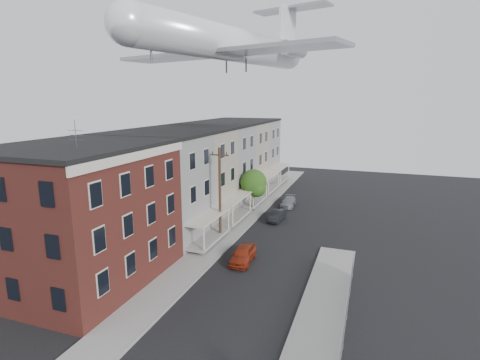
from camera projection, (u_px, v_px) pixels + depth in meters
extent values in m
cube|color=gray|center=(242.00, 220.00, 42.01)|extent=(3.00, 62.00, 0.12)
cube|color=gray|center=(317.00, 332.00, 21.83)|extent=(3.00, 26.00, 0.12)
cube|color=gray|center=(254.00, 222.00, 41.54)|extent=(0.15, 62.00, 0.14)
cube|color=gray|center=(293.00, 327.00, 22.30)|extent=(0.15, 26.00, 0.14)
cube|color=#341410|center=(82.00, 216.00, 27.44)|extent=(10.00, 12.00, 10.00)
cube|color=black|center=(75.00, 146.00, 26.36)|extent=(10.30, 12.30, 0.30)
cube|color=beige|center=(137.00, 156.00, 24.79)|extent=(0.16, 12.20, 0.60)
cylinder|color=#515156|center=(76.00, 135.00, 23.65)|extent=(0.04, 0.04, 2.00)
cube|color=slate|center=(153.00, 188.00, 36.19)|extent=(10.00, 7.00, 10.00)
cube|color=black|center=(150.00, 134.00, 35.11)|extent=(10.25, 7.00, 0.30)
cube|color=gray|center=(209.00, 239.00, 35.20)|extent=(1.80, 6.40, 0.25)
cube|color=beige|center=(209.00, 216.00, 34.73)|extent=(1.90, 6.50, 0.15)
cube|color=gray|center=(187.00, 174.00, 42.64)|extent=(10.00, 7.00, 10.00)
cube|color=black|center=(185.00, 129.00, 41.55)|extent=(10.25, 7.00, 0.30)
cube|color=gray|center=(235.00, 217.00, 41.64)|extent=(1.80, 6.40, 0.25)
cube|color=beige|center=(235.00, 198.00, 41.18)|extent=(1.90, 6.50, 0.15)
cube|color=slate|center=(211.00, 165.00, 49.09)|extent=(10.00, 7.00, 10.00)
cube|color=black|center=(211.00, 125.00, 48.00)|extent=(10.25, 7.00, 0.30)
cube|color=gray|center=(254.00, 201.00, 48.09)|extent=(1.80, 6.40, 0.25)
cube|color=beige|center=(254.00, 185.00, 47.63)|extent=(1.90, 6.50, 0.15)
cube|color=gray|center=(231.00, 157.00, 55.54)|extent=(10.00, 7.00, 10.00)
cube|color=black|center=(230.00, 122.00, 54.45)|extent=(10.25, 7.00, 0.30)
cube|color=gray|center=(268.00, 189.00, 54.54)|extent=(1.80, 6.40, 0.25)
cube|color=beige|center=(269.00, 174.00, 54.08)|extent=(1.90, 6.50, 0.15)
cube|color=slate|center=(246.00, 151.00, 61.98)|extent=(10.00, 7.00, 10.00)
cube|color=black|center=(246.00, 120.00, 60.90)|extent=(10.25, 7.00, 0.30)
cube|color=gray|center=(280.00, 180.00, 60.99)|extent=(1.80, 6.40, 0.25)
cube|color=beige|center=(280.00, 166.00, 60.53)|extent=(1.90, 6.50, 0.15)
cylinder|color=gray|center=(343.00, 334.00, 20.23)|extent=(0.06, 0.06, 1.90)
cylinder|color=gray|center=(347.00, 306.00, 22.99)|extent=(0.06, 0.06, 1.90)
cylinder|color=gray|center=(350.00, 283.00, 25.76)|extent=(0.06, 0.06, 1.90)
cylinder|color=gray|center=(353.00, 266.00, 28.52)|extent=(0.06, 0.06, 1.90)
cube|color=gray|center=(344.00, 319.00, 20.04)|extent=(0.04, 18.00, 0.04)
cube|color=gray|center=(343.00, 334.00, 20.23)|extent=(0.02, 18.00, 1.80)
cylinder|color=black|center=(220.00, 195.00, 35.58)|extent=(0.26, 0.26, 9.00)
cube|color=black|center=(219.00, 155.00, 34.78)|extent=(1.80, 0.12, 0.12)
cylinder|color=black|center=(213.00, 153.00, 34.97)|extent=(0.08, 0.08, 0.25)
cylinder|color=black|center=(226.00, 153.00, 34.51)|extent=(0.08, 0.08, 0.25)
cylinder|color=black|center=(253.00, 202.00, 45.42)|extent=(0.24, 0.24, 2.40)
sphere|color=#1F4412|center=(254.00, 183.00, 44.92)|extent=(3.20, 3.20, 3.20)
sphere|color=#1F4412|center=(257.00, 188.00, 44.60)|extent=(2.24, 2.24, 2.24)
imported|color=maroon|center=(243.00, 254.00, 31.27)|extent=(1.84, 4.11, 1.37)
imported|color=black|center=(277.00, 216.00, 41.96)|extent=(1.47, 3.65, 1.18)
imported|color=slate|center=(288.00, 202.00, 47.73)|extent=(1.82, 4.04, 1.15)
cylinder|color=white|center=(230.00, 44.00, 36.09)|extent=(9.60, 24.14, 3.22)
sphere|color=white|center=(128.00, 24.00, 26.43)|extent=(3.22, 3.22, 3.22)
cone|color=white|center=(289.00, 56.00, 45.75)|extent=(3.92, 3.78, 3.22)
cube|color=#939399|center=(220.00, 53.00, 35.09)|extent=(24.42, 10.57, 0.35)
cylinder|color=#939399|center=(257.00, 52.00, 44.25)|extent=(2.63, 4.31, 1.61)
cylinder|color=#939399|center=(293.00, 49.00, 41.53)|extent=(2.63, 4.31, 1.61)
cube|color=white|center=(288.00, 31.00, 44.75)|extent=(1.27, 3.75, 5.64)
cube|color=#939399|center=(292.00, 9.00, 45.00)|extent=(9.92, 5.09, 0.25)
cylinder|color=#515156|center=(151.00, 53.00, 28.42)|extent=(0.16, 0.16, 1.21)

